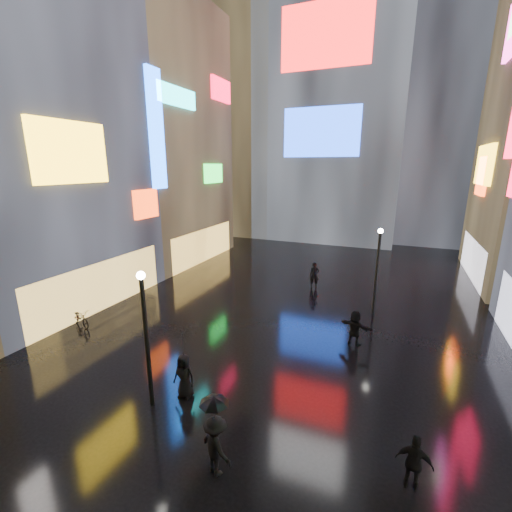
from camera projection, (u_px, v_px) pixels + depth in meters
The scene contains 16 objects.
ground at pixel (303, 301), 22.52m from camera, with size 140.00×140.00×0.00m, color black.
building_left_mid at pixel (18, 106), 20.04m from camera, with size 10.28×12.70×24.00m.
building_left_far at pixel (153, 139), 31.00m from camera, with size 10.28×12.00×22.00m.
tower_main at pixel (338, 55), 39.65m from camera, with size 16.00×14.20×42.00m.
tower_flank_right at pixel (448, 88), 38.03m from camera, with size 12.00×12.00×34.00m, color black.
tower_flank_left at pixel (245, 130), 44.03m from camera, with size 10.00×10.00×26.00m, color black.
lamp_near at pixel (146, 333), 11.98m from camera, with size 0.30×0.30×5.20m.
lamp_far at pixel (377, 267), 19.77m from camera, with size 0.30×0.30×5.20m.
pedestrian_2 at pixel (216, 446), 9.69m from camera, with size 1.19×0.68×1.84m, color black.
pedestrian_3 at pixel (414, 463), 9.25m from camera, with size 0.97×0.40×1.65m, color black.
pedestrian_4 at pixel (184, 376), 12.99m from camera, with size 0.86×0.56×1.75m, color black.
pedestrian_5 at pixel (355, 328), 16.81m from camera, with size 1.64×0.52×1.77m, color black.
pedestrian_6 at pixel (314, 275), 24.73m from camera, with size 0.69×0.45×1.88m, color black.
umbrella_1 at pixel (214, 408), 9.37m from camera, with size 0.80×0.80×0.71m, color black.
umbrella_2 at pixel (182, 344), 12.65m from camera, with size 1.01×1.03×0.93m, color black.
bicycle at pixel (80, 318), 18.87m from camera, with size 0.64×1.85×0.97m, color black.
Camera 1 is at (5.24, -0.58, 8.61)m, focal length 24.00 mm.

